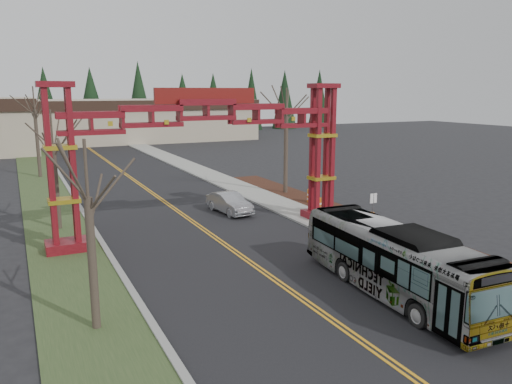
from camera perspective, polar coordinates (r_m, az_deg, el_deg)
road at (r=36.73m, az=-9.29°, el=-1.92°), size 12.00×110.00×0.02m
lane_line_left at (r=36.70m, az=-9.47°, el=-1.92°), size 0.12×100.00×0.01m
lane_line_right at (r=36.76m, az=-9.12°, el=-1.88°), size 0.12×100.00×0.01m
curb_right at (r=38.86m, az=-0.59°, el=-0.94°), size 0.30×110.00×0.15m
sidewalk_right at (r=39.49m, az=1.31°, el=-0.74°), size 2.60×110.00×0.14m
landscape_strip at (r=29.24m, az=19.71°, el=-5.83°), size 2.60×50.00×0.12m
grass_median at (r=35.37m, az=-21.81°, el=-3.08°), size 4.00×110.00×0.08m
curb_left at (r=35.52m, az=-18.84°, el=-2.75°), size 0.30×110.00×0.15m
gateway_arch at (r=29.21m, az=-5.66°, el=6.63°), size 18.20×1.60×8.90m
retail_building_east at (r=91.62m, az=-13.40°, el=8.07°), size 38.00×20.30×7.00m
conifer_treeline at (r=101.85m, az=-20.44°, el=9.65°), size 116.10×5.60×13.00m
transit_bus at (r=21.72m, az=15.61°, el=-7.60°), size 3.05×10.73×2.96m
silver_sedan at (r=35.01m, az=-3.06°, el=-1.26°), size 2.03×4.51×1.44m
bare_tree_median_near at (r=17.94m, az=-18.65°, el=-0.72°), size 3.05×3.05×6.85m
bare_tree_median_mid at (r=32.45m, az=-22.21°, el=5.11°), size 3.04×3.04×7.35m
bare_tree_median_far at (r=53.39m, az=-23.98°, el=8.60°), size 3.31×3.31×8.90m
bare_tree_right_far at (r=41.00m, az=3.48°, el=8.57°), size 3.46×3.46×8.70m
street_sign at (r=31.73m, az=13.25°, el=-1.26°), size 0.50×0.06×2.22m
barrel_south at (r=32.43m, az=12.94°, el=-3.07°), size 0.48×0.48×0.89m
barrel_mid at (r=35.11m, az=6.99°, el=-1.56°), size 0.60×0.60×1.12m
barrel_north at (r=38.11m, az=6.31°, el=-0.52°), size 0.60×0.60×1.11m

